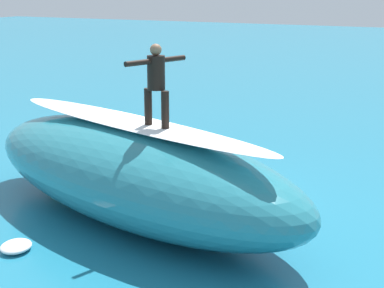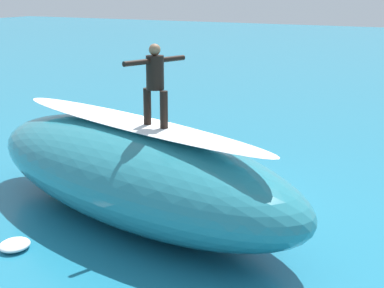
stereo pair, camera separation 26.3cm
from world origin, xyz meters
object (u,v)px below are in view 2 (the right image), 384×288
object	(u,v)px
surfboard_paddling	(222,193)
buoy_marker	(61,156)
surfboard_riding	(156,128)
surfer_riding	(155,79)
surfer_paddling	(226,184)

from	to	relation	value
surfboard_paddling	buoy_marker	xyz separation A→B (m)	(4.64, 0.05, 0.26)
surfboard_riding	surfer_riding	xyz separation A→B (m)	(-0.00, 0.00, 0.94)
surfer_paddling	buoy_marker	xyz separation A→B (m)	(4.67, 0.18, 0.09)
surfer_paddling	surfer_riding	bearing A→B (deg)	10.24
surfboard_paddling	surfboard_riding	bearing A→B (deg)	10.77
surfboard_riding	surfer_riding	distance (m)	0.94
surfboard_riding	surfer_paddling	bearing A→B (deg)	-79.66
surfboard_riding	surfboard_paddling	distance (m)	3.13
surfer_paddling	buoy_marker	world-z (taller)	buoy_marker
surfer_paddling	buoy_marker	size ratio (longest dim) A/B	1.59
surfboard_riding	surfer_riding	bearing A→B (deg)	132.60
surfboard_riding	surfer_riding	size ratio (longest dim) A/B	1.31
surfboard_paddling	buoy_marker	bearing A→B (deg)	-73.38
surfboard_riding	buoy_marker	distance (m)	5.29
surfboard_riding	surfboard_paddling	bearing A→B (deg)	-79.13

